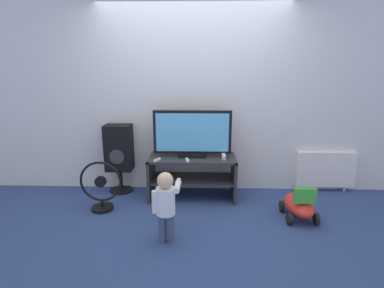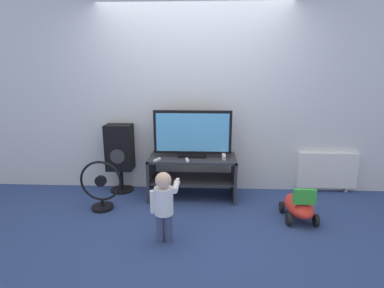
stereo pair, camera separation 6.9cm
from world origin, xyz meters
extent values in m
plane|color=navy|center=(0.00, 0.00, 0.00)|extent=(16.00, 16.00, 0.00)
cube|color=silver|center=(0.00, 0.60, 1.30)|extent=(10.00, 0.06, 2.60)
cube|color=#2D2D33|center=(0.00, 0.26, 0.54)|extent=(1.13, 0.52, 0.03)
cube|color=#2D2D33|center=(0.00, 0.26, 0.25)|extent=(1.09, 0.48, 0.02)
cube|color=#2D2D33|center=(-0.55, 0.26, 0.28)|extent=(0.04, 0.52, 0.56)
cube|color=#2D2D33|center=(0.55, 0.26, 0.28)|extent=(0.04, 0.52, 0.56)
cube|color=black|center=(0.00, 0.29, 0.58)|extent=(0.35, 0.20, 0.04)
cube|color=black|center=(0.00, 0.29, 0.88)|extent=(1.00, 0.05, 0.57)
cube|color=#59B2EA|center=(0.00, 0.26, 0.88)|extent=(0.93, 0.01, 0.50)
cube|color=white|center=(0.40, 0.21, 0.59)|extent=(0.04, 0.18, 0.05)
cube|color=#3F8CE5|center=(0.40, 0.12, 0.59)|extent=(0.03, 0.00, 0.01)
cube|color=white|center=(-0.43, 0.07, 0.57)|extent=(0.08, 0.13, 0.02)
cylinder|color=#337FD8|center=(-0.43, 0.07, 0.58)|extent=(0.01, 0.01, 0.00)
cube|color=white|center=(-0.06, 0.08, 0.57)|extent=(0.06, 0.13, 0.02)
cylinder|color=#337FD8|center=(-0.06, 0.08, 0.58)|extent=(0.01, 0.01, 0.00)
cylinder|color=#3F4C72|center=(-0.27, -0.83, 0.15)|extent=(0.08, 0.08, 0.30)
cylinder|color=#3F4C72|center=(-0.18, -0.83, 0.15)|extent=(0.08, 0.08, 0.30)
cylinder|color=white|center=(-0.22, -0.83, 0.43)|extent=(0.18, 0.18, 0.27)
sphere|color=beige|center=(-0.22, -0.83, 0.65)|extent=(0.16, 0.16, 0.16)
cylinder|color=white|center=(-0.33, -0.83, 0.42)|extent=(0.06, 0.06, 0.23)
cylinder|color=white|center=(-0.12, -0.72, 0.54)|extent=(0.06, 0.23, 0.06)
sphere|color=beige|center=(-0.12, -0.60, 0.54)|extent=(0.07, 0.07, 0.07)
cube|color=white|center=(-0.12, -0.56, 0.54)|extent=(0.03, 0.13, 0.02)
cylinder|color=black|center=(-1.01, 0.42, 0.01)|extent=(0.32, 0.32, 0.02)
cylinder|color=black|center=(-1.01, 0.42, 0.16)|extent=(0.05, 0.05, 0.32)
cube|color=black|center=(-1.01, 0.42, 0.63)|extent=(0.36, 0.25, 0.63)
cylinder|color=#38383D|center=(-1.01, 0.29, 0.54)|extent=(0.20, 0.01, 0.20)
cylinder|color=black|center=(-1.09, -0.16, 0.02)|extent=(0.26, 0.26, 0.04)
cylinder|color=black|center=(-1.09, -0.16, 0.08)|extent=(0.04, 0.04, 0.08)
torus|color=black|center=(-1.09, -0.16, 0.36)|extent=(0.51, 0.03, 0.51)
cylinder|color=black|center=(-1.09, -0.16, 0.36)|extent=(0.13, 0.05, 0.13)
ellipsoid|color=red|center=(1.24, -0.30, 0.16)|extent=(0.30, 0.57, 0.19)
cube|color=green|center=(1.24, -0.45, 0.34)|extent=(0.24, 0.05, 0.17)
cylinder|color=black|center=(1.09, -0.14, 0.07)|extent=(0.04, 0.13, 0.13)
cylinder|color=black|center=(1.39, -0.14, 0.07)|extent=(0.04, 0.13, 0.13)
cylinder|color=black|center=(1.09, -0.45, 0.07)|extent=(0.04, 0.13, 0.13)
cylinder|color=black|center=(1.39, -0.45, 0.07)|extent=(0.04, 0.13, 0.13)
cube|color=white|center=(1.86, 0.53, 0.31)|extent=(0.80, 0.08, 0.50)
cube|color=silver|center=(1.58, 0.53, 0.03)|extent=(0.03, 0.05, 0.06)
cube|color=silver|center=(2.14, 0.53, 0.03)|extent=(0.03, 0.05, 0.06)
camera|label=1|loc=(0.11, -3.49, 1.67)|focal=28.00mm
camera|label=2|loc=(0.18, -3.49, 1.67)|focal=28.00mm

